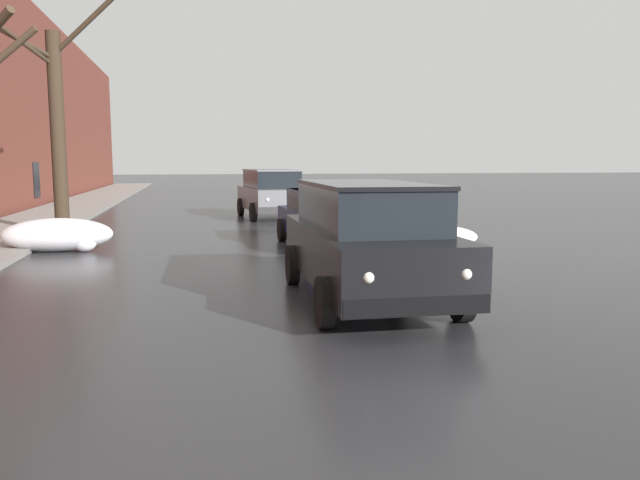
{
  "coord_description": "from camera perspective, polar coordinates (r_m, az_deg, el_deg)",
  "views": [
    {
      "loc": [
        -0.69,
        0.18,
        2.15
      ],
      "look_at": [
        1.31,
        10.04,
        0.86
      ],
      "focal_mm": 34.9,
      "sensor_mm": 36.0,
      "label": 1
    }
  ],
  "objects": [
    {
      "name": "bare_tree_mid_block",
      "position": [
        18.69,
        -22.92,
        9.52
      ],
      "size": [
        2.82,
        1.64,
        6.48
      ],
      "color": "#382B1E",
      "rests_on": "ground"
    },
    {
      "name": "snow_bank_along_left_kerb",
      "position": [
        20.84,
        1.65,
        2.02
      ],
      "size": [
        1.81,
        1.06,
        0.54
      ],
      "color": "white",
      "rests_on": "ground"
    },
    {
      "name": "snow_bank_near_corner_left",
      "position": [
        16.02,
        -22.81,
        0.41
      ],
      "size": [
        2.54,
        1.08,
        0.79
      ],
      "color": "white",
      "rests_on": "ground"
    },
    {
      "name": "suv_black_approaching_near_lane",
      "position": [
        9.55,
        4.23,
        0.3
      ],
      "size": [
        2.11,
        4.88,
        1.82
      ],
      "color": "black",
      "rests_on": "ground"
    },
    {
      "name": "suv_grey_parked_kerbside_mid",
      "position": [
        23.49,
        -4.49,
        4.44
      ],
      "size": [
        2.39,
        4.43,
        1.82
      ],
      "color": "slate",
      "rests_on": "ground"
    },
    {
      "name": "sedan_darkblue_parked_kerbside_close",
      "position": [
        15.73,
        0.26,
        2.2
      ],
      "size": [
        1.98,
        4.08,
        1.42
      ],
      "color": "navy",
      "rests_on": "ground"
    },
    {
      "name": "snow_bank_near_corner_right",
      "position": [
        14.75,
        8.6,
        0.13
      ],
      "size": [
        3.1,
        0.98,
        0.67
      ],
      "color": "white",
      "rests_on": "ground"
    }
  ]
}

